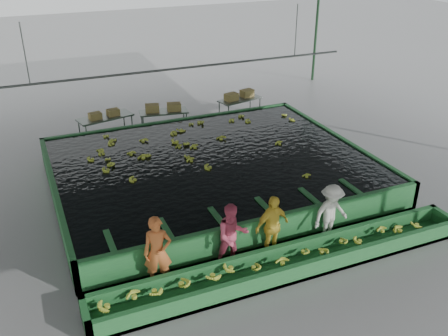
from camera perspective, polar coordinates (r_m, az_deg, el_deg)
name	(u,v)px	position (r m, az deg, el deg)	size (l,w,h in m)	color
ground	(230,204)	(15.36, 0.74, -4.11)	(80.00, 80.00, 0.00)	slate
shed_roof	(231,39)	(13.56, 0.86, 14.49)	(20.00, 22.00, 0.04)	gray
shed_posts	(231,128)	(14.27, 0.79, 4.61)	(20.00, 22.00, 5.00)	#1D3F23
flotation_tank	(212,171)	(16.36, -1.38, -0.32)	(10.00, 8.00, 0.90)	#21602D
tank_water	(212,160)	(16.19, -1.40, 0.95)	(9.70, 7.70, 0.00)	black
sorting_trough	(290,263)	(12.56, 7.53, -10.68)	(10.00, 1.00, 0.50)	#21602D
cableway_rail	(175,69)	(18.57, -5.59, 11.22)	(0.08, 0.08, 14.00)	#59605B
rail_hanger_left	(25,54)	(17.53, -21.81, 12.00)	(0.04, 0.04, 2.00)	#59605B
rail_hanger_right	(296,30)	(20.39, 8.24, 15.29)	(0.04, 0.04, 2.00)	#59605B
worker_a	(158,252)	(11.78, -7.59, -9.52)	(0.66, 0.44, 1.82)	#C2612C
worker_b	(232,236)	(12.32, 0.96, -7.76)	(0.84, 0.65, 1.72)	#BF415C
worker_c	(272,226)	(12.74, 5.51, -6.65)	(1.01, 0.42, 1.71)	yellow
worker_d	(331,213)	(13.59, 12.12, -5.06)	(1.07, 0.61, 1.65)	beige
packing_table_left	(106,128)	(20.32, -13.31, 4.48)	(2.12, 0.85, 0.96)	#59605B
packing_table_mid	(164,121)	(20.74, -6.86, 5.33)	(1.95, 0.78, 0.89)	#59605B
packing_table_right	(240,108)	(22.14, 1.81, 6.85)	(1.93, 0.77, 0.88)	#59605B
box_stack_left	(105,117)	(20.07, -13.49, 5.66)	(1.20, 0.33, 0.26)	olive
box_stack_mid	(163,111)	(20.58, -6.95, 6.47)	(1.43, 0.40, 0.31)	olive
box_stack_right	(239,98)	(22.03, 1.75, 7.96)	(1.44, 0.40, 0.31)	olive
floating_bananas	(203,151)	(16.87, -2.41, 2.01)	(8.52, 5.81, 0.12)	#AABD32
trough_bananas	(290,258)	(12.47, 7.57, -10.13)	(8.62, 0.57, 0.11)	#AABD32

